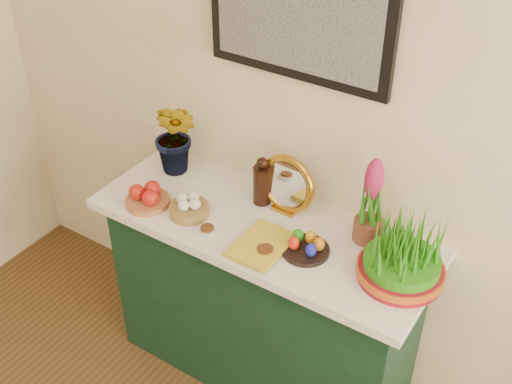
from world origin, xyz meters
TOP-DOWN VIEW (x-y plane):
  - sideboard at (-0.36, 2.00)m, footprint 1.30×0.45m
  - tablecloth at (-0.36, 2.00)m, footprint 1.40×0.55m
  - hyacinth_green at (-0.87, 2.11)m, footprint 0.25×0.21m
  - apple_bowl at (-0.83, 1.85)m, footprint 0.21×0.21m
  - garlic_basket at (-0.64, 1.89)m, footprint 0.20×0.20m
  - vinegar_cruet at (-0.44, 2.12)m, footprint 0.07×0.07m
  - mirror at (-0.33, 2.13)m, footprint 0.25×0.08m
  - book at (-0.38, 1.87)m, footprint 0.17×0.25m
  - spice_dish_left at (-0.51, 1.84)m, footprint 0.07×0.07m
  - spice_dish_right at (-0.25, 1.85)m, footprint 0.08×0.08m
  - egg_plate at (-0.13, 1.94)m, footprint 0.18×0.18m
  - hyacinth_pink at (0.02, 2.14)m, footprint 0.11×0.11m
  - wheatgrass_sabzeh at (0.22, 2.00)m, footprint 0.31×0.31m

SIDE VIEW (x-z plane):
  - sideboard at x=-0.36m, z-range 0.00..0.85m
  - tablecloth at x=-0.36m, z-range 0.85..0.89m
  - spice_dish_left at x=-0.51m, z-range 0.89..0.92m
  - spice_dish_right at x=-0.25m, z-range 0.89..0.92m
  - book at x=-0.38m, z-range 0.89..0.92m
  - egg_plate at x=-0.13m, z-range 0.88..0.95m
  - garlic_basket at x=-0.64m, z-range 0.88..0.97m
  - apple_bowl at x=-0.83m, z-range 0.88..0.98m
  - vinegar_cruet at x=-0.44m, z-range 0.88..1.09m
  - wheatgrass_sabzeh at x=0.22m, z-range 0.87..1.13m
  - mirror at x=-0.33m, z-range 0.89..1.14m
  - hyacinth_pink at x=0.02m, z-range 0.87..1.24m
  - hyacinth_green at x=-0.87m, z-range 0.89..1.37m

